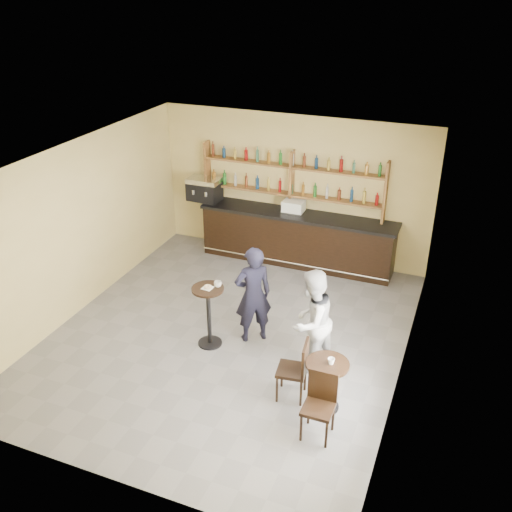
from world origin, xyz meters
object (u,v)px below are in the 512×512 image
at_px(espresso_machine, 204,189).
at_px(man_main, 253,295).
at_px(pastry_case, 294,207).
at_px(cafe_table, 326,385).
at_px(bar_counter, 297,238).
at_px(chair_west, 292,370).
at_px(chair_south, 318,408).
at_px(pedestal_table, 209,316).
at_px(patron_second, 311,321).

relative_size(espresso_machine, man_main, 0.40).
height_order(pastry_case, cafe_table, pastry_case).
bearing_deg(bar_counter, pastry_case, 180.00).
height_order(chair_west, chair_south, chair_west).
height_order(pedestal_table, chair_west, pedestal_table).
relative_size(chair_south, patron_second, 0.55).
bearing_deg(bar_counter, chair_west, -73.01).
height_order(espresso_machine, pedestal_table, espresso_machine).
relative_size(pedestal_table, chair_west, 1.13).
height_order(pedestal_table, chair_south, pedestal_table).
distance_m(pedestal_table, chair_west, 1.91).
relative_size(pastry_case, cafe_table, 0.57).
bearing_deg(man_main, bar_counter, -124.24).
height_order(bar_counter, espresso_machine, espresso_machine).
bearing_deg(cafe_table, chair_west, 174.81).
relative_size(man_main, cafe_table, 2.21).
height_order(bar_counter, chair_south, bar_counter).
relative_size(man_main, chair_south, 1.83).
xyz_separation_m(pastry_case, man_main, (0.30, -3.07, -0.41)).
relative_size(bar_counter, espresso_machine, 5.97).
bearing_deg(espresso_machine, chair_south, -46.48).
distance_m(cafe_table, chair_west, 0.56).
relative_size(pedestal_table, patron_second, 0.64).
bearing_deg(man_main, espresso_machine, -89.75).
relative_size(man_main, patron_second, 1.01).
bearing_deg(patron_second, pastry_case, -138.02).
relative_size(pastry_case, chair_west, 0.47).
relative_size(bar_counter, patron_second, 2.44).
xyz_separation_m(bar_counter, pedestal_table, (-0.44, -3.51, -0.02)).
height_order(man_main, patron_second, man_main).
xyz_separation_m(espresso_machine, chair_west, (3.52, -4.27, -0.93)).
xyz_separation_m(bar_counter, chair_west, (1.31, -4.27, -0.09)).
distance_m(pastry_case, man_main, 3.11).
relative_size(espresso_machine, cafe_table, 0.89).
relative_size(bar_counter, pedestal_table, 3.84).
height_order(pedestal_table, man_main, man_main).
bearing_deg(chair_west, man_main, -144.92).
bearing_deg(chair_south, espresso_machine, 129.97).
bearing_deg(chair_south, chair_west, 132.73).
distance_m(chair_west, chair_south, 0.88).
relative_size(espresso_machine, pedestal_table, 0.64).
xyz_separation_m(man_main, chair_west, (1.11, -1.20, -0.40)).
xyz_separation_m(bar_counter, chair_south, (1.91, -4.92, -0.10)).
bearing_deg(espresso_machine, patron_second, -40.64).
height_order(bar_counter, cafe_table, bar_counter).
distance_m(pastry_case, pedestal_table, 3.60).
distance_m(man_main, chair_south, 2.55).
height_order(bar_counter, man_main, man_main).
xyz_separation_m(espresso_machine, cafe_table, (4.07, -4.32, -1.02)).
bearing_deg(chair_west, pastry_case, -169.33).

